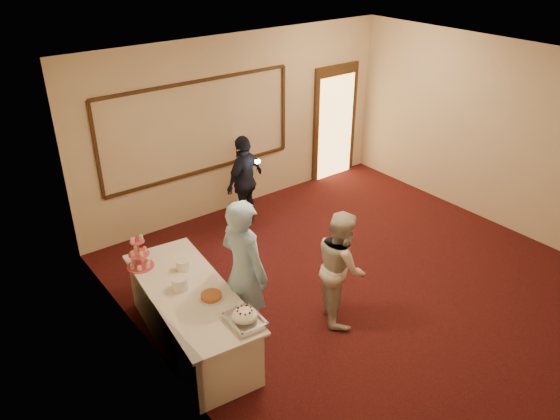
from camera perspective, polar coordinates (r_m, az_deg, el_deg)
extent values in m
plane|color=black|center=(7.72, 10.90, -8.65)|extent=(7.00, 7.00, 0.00)
cube|color=beige|center=(9.39, -4.18, 9.00)|extent=(6.00, 0.04, 3.00)
cube|color=beige|center=(5.31, -10.35, -7.40)|extent=(0.04, 7.00, 3.00)
cube|color=beige|center=(9.28, 24.53, 6.27)|extent=(0.04, 7.00, 3.00)
cube|color=white|center=(6.43, 13.33, 13.40)|extent=(6.00, 7.00, 0.04)
cube|color=black|center=(9.22, -8.09, 4.08)|extent=(3.40, 0.04, 0.05)
cube|color=black|center=(8.73, -8.75, 13.12)|extent=(3.40, 0.04, 0.05)
cube|color=black|center=(8.32, -18.65, 5.78)|extent=(0.05, 0.04, 1.50)
cube|color=black|center=(9.83, 0.35, 10.55)|extent=(0.05, 0.04, 1.50)
cube|color=black|center=(10.75, 5.74, 9.15)|extent=(1.05, 0.06, 2.20)
cube|color=#FFBF66|center=(10.76, 5.82, 8.60)|extent=(0.85, 0.02, 2.00)
cube|color=silver|center=(6.68, -9.22, -11.05)|extent=(1.00, 2.21, 0.74)
cube|color=silver|center=(6.45, -9.48, -8.39)|extent=(1.10, 2.33, 0.03)
cube|color=#B6B8BD|center=(5.90, -3.67, -11.54)|extent=(0.35, 0.43, 0.04)
ellipsoid|color=white|center=(5.85, -3.70, -10.93)|extent=(0.27, 0.27, 0.12)
cube|color=silver|center=(6.01, -3.64, -10.43)|extent=(0.14, 0.28, 0.01)
cylinder|color=#C23B55|center=(6.86, -14.57, -4.19)|extent=(0.02, 0.02, 0.44)
cylinder|color=#C23B55|center=(6.97, -14.36, -5.69)|extent=(0.33, 0.33, 0.01)
cylinder|color=#C23B55|center=(6.88, -14.53, -4.46)|extent=(0.25, 0.25, 0.01)
cylinder|color=#C23B55|center=(6.79, -14.71, -3.20)|extent=(0.18, 0.18, 0.01)
cylinder|color=white|center=(6.43, -10.43, -7.60)|extent=(0.18, 0.18, 0.15)
cylinder|color=white|center=(6.38, -10.49, -7.02)|extent=(0.19, 0.19, 0.01)
cylinder|color=white|center=(6.76, -10.11, -5.72)|extent=(0.16, 0.16, 0.13)
cylinder|color=white|center=(6.72, -10.16, -5.22)|extent=(0.17, 0.17, 0.01)
cylinder|color=white|center=(6.28, -7.18, -9.09)|extent=(0.28, 0.28, 0.01)
cylinder|color=#994B26|center=(6.26, -7.20, -8.88)|extent=(0.24, 0.24, 0.04)
imported|color=#8DBAE2|center=(6.38, -3.76, -6.50)|extent=(0.56, 0.75, 1.87)
imported|color=beige|center=(6.83, 6.38, -5.87)|extent=(0.85, 0.92, 1.51)
imported|color=black|center=(8.95, -3.70, 3.06)|extent=(0.99, 0.69, 1.56)
cube|color=white|center=(8.63, -2.35, 5.08)|extent=(0.07, 0.05, 0.05)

